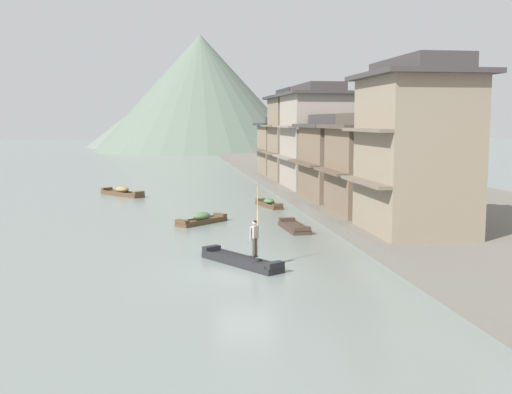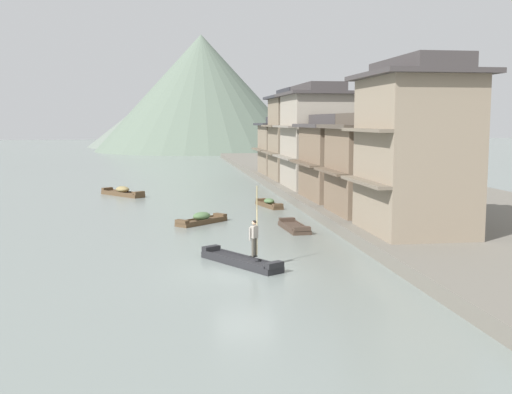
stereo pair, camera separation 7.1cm
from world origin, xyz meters
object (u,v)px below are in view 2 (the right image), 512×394
boatman_person (254,234)px  house_waterfront_second (368,164)px  house_waterfront_nearest (415,148)px  house_waterfront_far (296,135)px  house_waterfront_narrow (316,137)px  boat_moored_third (269,204)px  boat_moored_far (294,227)px  boat_moored_second (202,219)px  house_waterfront_tall (337,158)px  boat_moored_nearest (123,192)px  house_waterfront_end (285,146)px  boat_foreground_poled (241,261)px

boatman_person → house_waterfront_second: size_ratio=0.47×
house_waterfront_nearest → house_waterfront_far: same height
house_waterfront_narrow → boat_moored_third: bearing=-126.5°
boatman_person → boat_moored_far: (3.61, 9.18, -1.36)m
boat_moored_second → house_waterfront_nearest: bearing=-38.0°
house_waterfront_far → house_waterfront_second: bearing=-90.7°
boat_moored_second → house_waterfront_tall: 12.35m
boat_moored_nearest → house_waterfront_end: size_ratio=0.60×
house_waterfront_narrow → house_waterfront_end: house_waterfront_narrow is taller
house_waterfront_nearest → house_waterfront_far: 29.72m
boat_moored_nearest → house_waterfront_tall: 18.99m
house_waterfront_far → house_waterfront_end: (0.19, 6.97, -1.30)m
boatman_person → house_waterfront_end: (9.00, 40.83, 2.13)m
boat_moored_nearest → house_waterfront_narrow: (16.41, -1.60, 4.66)m
house_waterfront_far → boatman_person: bearing=-104.6°
house_waterfront_second → house_waterfront_end: (0.48, 29.96, -0.01)m
boat_moored_far → house_waterfront_second: 6.26m
boat_moored_second → house_waterfront_narrow: size_ratio=0.38×
boat_foreground_poled → boat_moored_far: 9.37m
house_waterfront_tall → house_waterfront_far: 15.66m
boat_moored_second → house_waterfront_nearest: (10.36, -8.09, 4.68)m
boat_foreground_poled → boatman_person: size_ratio=1.47×
house_waterfront_narrow → house_waterfront_end: size_ratio=1.18×
boatman_person → house_waterfront_end: 41.86m
boatman_person → house_waterfront_far: size_ratio=0.35×
boat_moored_third → house_waterfront_far: house_waterfront_far is taller
house_waterfront_second → house_waterfront_far: (0.29, 22.99, 1.29)m
house_waterfront_tall → house_waterfront_narrow: (0.33, 7.91, 1.29)m
boatman_person → house_waterfront_nearest: size_ratio=0.35×
boat_foreground_poled → boat_moored_far: (4.11, 8.42, -0.01)m
house_waterfront_narrow → house_waterfront_far: 7.70m
house_waterfront_nearest → house_waterfront_narrow: 22.03m
boatman_person → house_waterfront_nearest: bearing=25.2°
boatman_person → house_waterfront_far: house_waterfront_far is taller
boat_foreground_poled → house_waterfront_far: house_waterfront_far is taller
boat_moored_far → house_waterfront_far: house_waterfront_far is taller
boat_moored_nearest → boat_moored_far: bearing=-59.3°
house_waterfront_far → house_waterfront_end: bearing=88.5°
boat_moored_nearest → house_waterfront_second: size_ratio=0.69×
house_waterfront_second → house_waterfront_tall: size_ratio=0.83×
boatman_person → house_waterfront_narrow: size_ratio=0.35×
boat_moored_far → boat_moored_second: bearing=149.7°
house_waterfront_tall → boatman_person: bearing=-115.4°
house_waterfront_tall → boat_moored_far: bearing=-119.0°
boat_foreground_poled → house_waterfront_tall: size_ratio=0.57×
house_waterfront_tall → boat_moored_nearest: bearing=149.4°
boat_foreground_poled → boat_moored_far: bearing=64.0°
boat_foreground_poled → boatman_person: boatman_person is taller
boatman_person → boat_moored_second: size_ratio=0.91×
boat_moored_third → house_waterfront_far: size_ratio=0.43×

